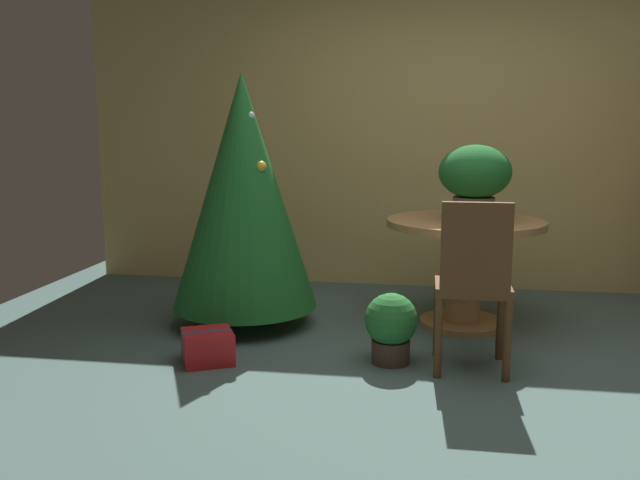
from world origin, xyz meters
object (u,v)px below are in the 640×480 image
at_px(holiday_tree, 243,192).
at_px(gift_box_red, 208,347).
at_px(round_dining_table, 464,255).
at_px(flower_vase, 475,176).
at_px(wooden_chair_near, 473,278).
at_px(potted_plant, 391,326).

distance_m(holiday_tree, gift_box_red, 1.11).
xyz_separation_m(holiday_tree, gift_box_red, (-0.01, -0.76, -0.81)).
bearing_deg(holiday_tree, round_dining_table, 7.65).
xyz_separation_m(round_dining_table, flower_vase, (0.05, -0.03, 0.52)).
height_order(round_dining_table, holiday_tree, holiday_tree).
xyz_separation_m(wooden_chair_near, holiday_tree, (-1.46, 0.69, 0.37)).
bearing_deg(gift_box_red, flower_vase, 31.28).
bearing_deg(round_dining_table, flower_vase, -35.86).
bearing_deg(round_dining_table, gift_box_red, -147.04).
height_order(round_dining_table, gift_box_red, round_dining_table).
relative_size(flower_vase, wooden_chair_near, 0.52).
xyz_separation_m(round_dining_table, holiday_tree, (-1.46, -0.20, 0.42)).
distance_m(round_dining_table, wooden_chair_near, 0.89).
bearing_deg(holiday_tree, flower_vase, 6.19).
bearing_deg(gift_box_red, round_dining_table, 32.96).
xyz_separation_m(flower_vase, gift_box_red, (-1.52, -0.92, -0.92)).
xyz_separation_m(round_dining_table, gift_box_red, (-1.47, -0.95, -0.40)).
bearing_deg(holiday_tree, wooden_chair_near, -25.35).
relative_size(flower_vase, potted_plant, 1.22).
height_order(flower_vase, holiday_tree, holiday_tree).
bearing_deg(round_dining_table, holiday_tree, -172.35).
relative_size(wooden_chair_near, potted_plant, 2.35).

